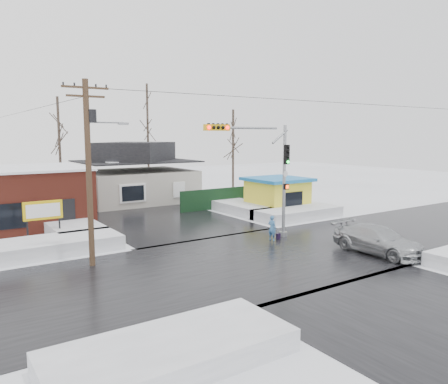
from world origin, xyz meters
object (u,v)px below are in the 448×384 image
kiosk (277,195)px  pedestrian (272,228)px  utility_pole (90,162)px  marquee_sign (43,212)px  traffic_signal (265,166)px  car (378,240)px

kiosk → pedestrian: (-6.80, -7.43, -0.70)m
utility_pole → kiosk: 18.95m
utility_pole → marquee_sign: (-1.07, 5.99, -3.19)m
traffic_signal → marquee_sign: bearing=150.3°
traffic_signal → kiosk: (7.07, 7.03, -3.08)m
utility_pole → pedestrian: (10.63, -0.94, -4.35)m
traffic_signal → car: (3.09, -5.91, -3.79)m
traffic_signal → pedestrian: traffic_signal is taller
marquee_sign → car: (14.52, -12.43, -1.17)m
marquee_sign → car: size_ratio=0.49×
kiosk → car: size_ratio=0.89×
pedestrian → traffic_signal: bearing=19.0°
marquee_sign → kiosk: kiosk is taller
traffic_signal → car: 7.67m
utility_pole → car: utility_pole is taller
pedestrian → car: size_ratio=0.30×
marquee_sign → car: marquee_sign is taller
marquee_sign → utility_pole: bearing=-79.9°
utility_pole → pedestrian: bearing=-5.0°
marquee_sign → pedestrian: (11.70, -6.93, -1.15)m
marquee_sign → pedestrian: 13.65m
utility_pole → kiosk: (17.43, 6.49, -3.65)m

